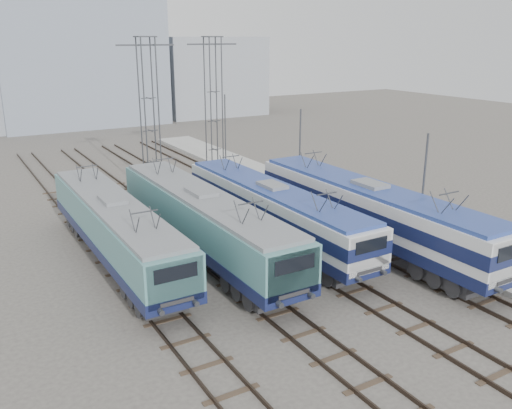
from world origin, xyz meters
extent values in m
plane|color=#514C47|center=(0.00, 0.00, 0.00)|extent=(160.00, 160.00, 0.00)
cube|color=#9E9E99|center=(10.20, 8.00, 0.15)|extent=(4.00, 70.00, 0.30)
cube|color=#141B45|center=(-6.75, 9.46, 1.34)|extent=(2.76, 17.39, 0.58)
cube|color=teal|center=(-6.75, 9.46, 2.50)|extent=(2.71, 17.39, 1.74)
cube|color=teal|center=(-6.75, 1.10, 2.33)|extent=(2.49, 0.68, 1.97)
cube|color=slate|center=(-6.75, 9.46, 3.47)|extent=(2.49, 16.70, 0.19)
cube|color=#262628|center=(-6.75, 3.66, 0.61)|extent=(2.03, 3.48, 0.65)
cube|color=#262628|center=(-6.75, 15.25, 0.61)|extent=(2.03, 3.48, 0.65)
cube|color=#141B45|center=(-2.25, 7.89, 1.40)|extent=(2.89, 18.23, 0.61)
cube|color=teal|center=(-2.25, 7.89, 2.61)|extent=(2.84, 18.23, 1.82)
cube|color=teal|center=(-2.25, -0.87, 2.43)|extent=(2.61, 0.71, 2.07)
cube|color=slate|center=(-2.25, 7.89, 3.62)|extent=(2.61, 17.50, 0.20)
cube|color=#262628|center=(-2.25, 1.82, 0.64)|extent=(2.13, 3.65, 0.68)
cube|color=#262628|center=(-2.25, 13.97, 0.64)|extent=(2.13, 3.65, 0.68)
cube|color=#141B45|center=(2.25, 7.71, 1.33)|extent=(2.73, 17.25, 0.57)
cube|color=silver|center=(2.25, 7.71, 2.48)|extent=(2.68, 17.25, 1.72)
cube|color=#141B45|center=(2.25, 7.71, 2.43)|extent=(2.72, 17.27, 0.67)
cube|color=silver|center=(2.25, -0.58, 2.31)|extent=(2.47, 0.67, 1.95)
cube|color=navy|center=(2.25, 7.71, 3.44)|extent=(2.47, 16.56, 0.19)
cube|color=#262628|center=(2.25, 1.96, 0.61)|extent=(2.01, 3.45, 0.65)
cube|color=#262628|center=(2.25, 13.46, 0.61)|extent=(2.01, 3.45, 0.65)
cube|color=#141B45|center=(6.75, 4.27, 1.42)|extent=(2.93, 18.54, 0.62)
cube|color=silver|center=(6.75, 4.27, 2.65)|extent=(2.88, 18.54, 1.85)
cube|color=#141B45|center=(6.75, 4.27, 2.60)|extent=(2.92, 18.56, 0.72)
cube|color=silver|center=(6.75, -4.64, 2.47)|extent=(2.65, 0.72, 2.10)
cube|color=navy|center=(6.75, 4.27, 3.68)|extent=(2.65, 17.80, 0.21)
cube|color=#262628|center=(6.75, -1.91, 0.64)|extent=(2.16, 3.71, 0.70)
cube|color=#262628|center=(6.75, 10.45, 0.64)|extent=(2.16, 3.71, 0.70)
cylinder|color=#3F4247|center=(-0.55, 21.45, 6.00)|extent=(0.10, 0.10, 12.00)
cylinder|color=#3F4247|center=(0.55, 21.45, 6.00)|extent=(0.10, 0.10, 12.00)
cylinder|color=#3F4247|center=(-0.55, 22.55, 6.00)|extent=(0.10, 0.10, 12.00)
cylinder|color=#3F4247|center=(0.55, 22.55, 6.00)|extent=(0.10, 0.10, 12.00)
cube|color=#3F4247|center=(0.00, 22.00, 11.40)|extent=(4.50, 0.12, 0.12)
cylinder|color=#3F4247|center=(5.95, 23.45, 6.00)|extent=(0.10, 0.10, 12.00)
cylinder|color=#3F4247|center=(7.05, 23.45, 6.00)|extent=(0.10, 0.10, 12.00)
cylinder|color=#3F4247|center=(5.95, 24.55, 6.00)|extent=(0.10, 0.10, 12.00)
cylinder|color=#3F4247|center=(7.05, 24.55, 6.00)|extent=(0.10, 0.10, 12.00)
cube|color=#3F4247|center=(6.50, 24.00, 11.40)|extent=(4.50, 0.12, 0.12)
cylinder|color=#3F4247|center=(8.60, 2.00, 3.50)|extent=(0.12, 0.12, 7.00)
cylinder|color=#3F4247|center=(8.60, 14.00, 3.50)|extent=(0.12, 0.12, 7.00)
cylinder|color=#3F4247|center=(8.60, 26.00, 3.50)|extent=(0.12, 0.12, 7.00)
cone|color=orange|center=(10.36, -1.36, 0.58)|extent=(0.33, 0.33, 0.55)
cube|color=#838EA1|center=(4.00, 62.00, 9.00)|extent=(22.00, 14.00, 18.00)
cube|color=#8F969F|center=(24.00, 62.00, 6.00)|extent=(16.00, 12.00, 12.00)
camera|label=1|loc=(-14.18, -18.33, 11.98)|focal=38.00mm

